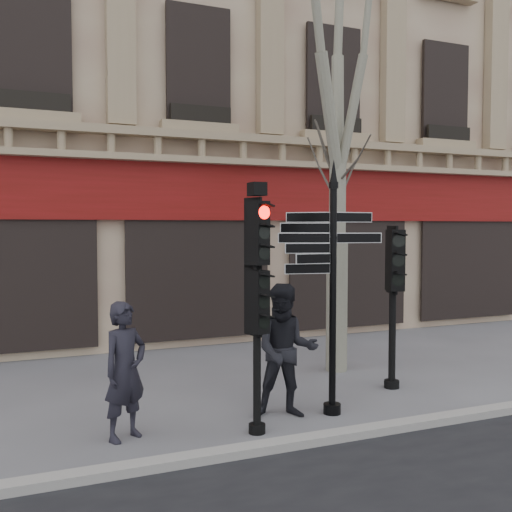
{
  "coord_description": "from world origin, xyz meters",
  "views": [
    {
      "loc": [
        -3.76,
        -7.79,
        2.81
      ],
      "look_at": [
        -0.33,
        0.6,
        2.34
      ],
      "focal_mm": 40.0,
      "sensor_mm": 36.0,
      "label": 1
    }
  ],
  "objects_px": {
    "traffic_signal_main": "(257,276)",
    "pedestrian_a": "(125,371)",
    "fingerpost": "(333,244)",
    "plane_tree": "(339,14)",
    "traffic_signal_secondary": "(393,278)",
    "pedestrian_b": "(286,351)"
  },
  "relations": [
    {
      "from": "fingerpost",
      "to": "plane_tree",
      "type": "relative_size",
      "value": 0.39
    },
    {
      "from": "traffic_signal_secondary",
      "to": "pedestrian_a",
      "type": "xyz_separation_m",
      "value": [
        -4.68,
        -0.65,
        -1.01
      ]
    },
    {
      "from": "fingerpost",
      "to": "pedestrian_b",
      "type": "distance_m",
      "value": 1.72
    },
    {
      "from": "fingerpost",
      "to": "traffic_signal_secondary",
      "type": "relative_size",
      "value": 1.38
    },
    {
      "from": "fingerpost",
      "to": "pedestrian_b",
      "type": "xyz_separation_m",
      "value": [
        -0.7,
        0.14,
        -1.56
      ]
    },
    {
      "from": "traffic_signal_secondary",
      "to": "plane_tree",
      "type": "xyz_separation_m",
      "value": [
        -0.28,
        1.42,
        4.9
      ]
    },
    {
      "from": "pedestrian_a",
      "to": "traffic_signal_main",
      "type": "bearing_deg",
      "value": -45.49
    },
    {
      "from": "traffic_signal_main",
      "to": "plane_tree",
      "type": "height_order",
      "value": "plane_tree"
    },
    {
      "from": "traffic_signal_main",
      "to": "pedestrian_b",
      "type": "distance_m",
      "value": 1.4
    },
    {
      "from": "fingerpost",
      "to": "traffic_signal_main",
      "type": "relative_size",
      "value": 1.12
    },
    {
      "from": "plane_tree",
      "to": "fingerpost",
      "type": "bearing_deg",
      "value": -121.64
    },
    {
      "from": "traffic_signal_secondary",
      "to": "traffic_signal_main",
      "type": "bearing_deg",
      "value": -143.17
    },
    {
      "from": "pedestrian_a",
      "to": "plane_tree",
      "type": "bearing_deg",
      "value": -4.82
    },
    {
      "from": "traffic_signal_secondary",
      "to": "pedestrian_b",
      "type": "height_order",
      "value": "traffic_signal_secondary"
    },
    {
      "from": "traffic_signal_secondary",
      "to": "pedestrian_a",
      "type": "relative_size",
      "value": 1.51
    },
    {
      "from": "plane_tree",
      "to": "pedestrian_b",
      "type": "bearing_deg",
      "value": -134.85
    },
    {
      "from": "fingerpost",
      "to": "traffic_signal_main",
      "type": "distance_m",
      "value": 1.45
    },
    {
      "from": "fingerpost",
      "to": "traffic_signal_secondary",
      "type": "xyz_separation_m",
      "value": [
        1.65,
        0.8,
        -0.63
      ]
    },
    {
      "from": "plane_tree",
      "to": "pedestrian_a",
      "type": "distance_m",
      "value": 7.65
    },
    {
      "from": "pedestrian_b",
      "to": "plane_tree",
      "type": "bearing_deg",
      "value": 66.15
    },
    {
      "from": "traffic_signal_main",
      "to": "pedestrian_a",
      "type": "distance_m",
      "value": 2.14
    },
    {
      "from": "pedestrian_a",
      "to": "fingerpost",
      "type": "bearing_deg",
      "value": -32.78
    }
  ]
}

